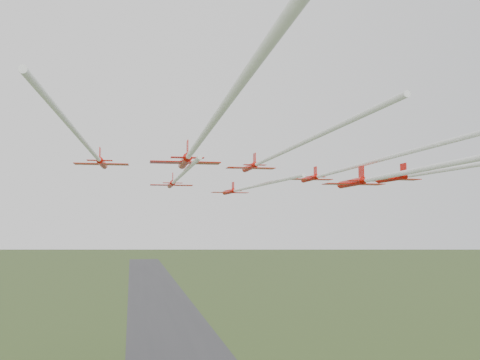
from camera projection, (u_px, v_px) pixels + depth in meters
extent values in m
cube|color=#343436|center=(164.00, 313.00, 282.96)|extent=(38.00, 900.00, 0.04)
cylinder|color=red|center=(229.00, 192.00, 116.06)|extent=(1.60, 7.67, 0.99)
cone|color=red|center=(224.00, 193.00, 120.48)|extent=(1.11, 1.69, 0.99)
cone|color=red|center=(234.00, 191.00, 111.90)|extent=(0.98, 1.14, 0.90)
ellipsoid|color=black|center=(227.00, 191.00, 117.81)|extent=(0.44, 0.88, 0.29)
cube|color=red|center=(230.00, 193.00, 115.36)|extent=(8.05, 2.96, 0.09)
cube|color=red|center=(233.00, 191.00, 112.72)|extent=(3.66, 1.36, 0.07)
cube|color=red|center=(233.00, 186.00, 112.97)|extent=(0.22, 1.62, 1.79)
cylinder|color=silver|center=(263.00, 184.00, 93.88)|extent=(3.48, 36.58, 0.54)
cylinder|color=red|center=(171.00, 184.00, 103.19)|extent=(1.04, 7.81, 1.01)
cone|color=red|center=(169.00, 186.00, 107.81)|extent=(1.02, 1.66, 1.01)
cone|color=red|center=(173.00, 183.00, 98.85)|extent=(0.92, 1.10, 0.92)
ellipsoid|color=black|center=(170.00, 183.00, 105.02)|extent=(0.39, 0.87, 0.29)
cube|color=red|center=(171.00, 185.00, 102.46)|extent=(8.09, 2.41, 0.09)
cube|color=red|center=(173.00, 183.00, 99.70)|extent=(3.68, 1.11, 0.07)
cube|color=red|center=(173.00, 178.00, 99.96)|extent=(0.10, 1.65, 1.84)
cylinder|color=silver|center=(183.00, 173.00, 79.75)|extent=(0.67, 38.12, 0.55)
cylinder|color=red|center=(310.00, 179.00, 105.39)|extent=(1.17, 8.12, 1.05)
cone|color=red|center=(302.00, 181.00, 110.20)|extent=(1.07, 1.73, 1.05)
cone|color=red|center=(317.00, 176.00, 100.86)|extent=(0.97, 1.16, 0.95)
ellipsoid|color=black|center=(307.00, 177.00, 107.29)|extent=(0.41, 0.91, 0.31)
cube|color=red|center=(311.00, 179.00, 104.63)|extent=(8.43, 2.60, 0.10)
cube|color=red|center=(316.00, 177.00, 101.75)|extent=(3.83, 1.20, 0.08)
cube|color=red|center=(315.00, 172.00, 102.03)|extent=(0.12, 1.72, 1.91)
cylinder|color=silver|center=(380.00, 160.00, 74.54)|extent=(1.35, 52.71, 0.57)
cylinder|color=red|center=(102.00, 163.00, 87.34)|extent=(1.41, 8.36, 1.08)
cone|color=red|center=(105.00, 166.00, 92.30)|extent=(1.15, 1.81, 1.08)
cone|color=red|center=(99.00, 160.00, 82.67)|extent=(1.03, 1.21, 0.98)
ellipsoid|color=black|center=(103.00, 162.00, 89.30)|extent=(0.45, 0.95, 0.31)
cube|color=red|center=(102.00, 164.00, 86.55)|extent=(8.71, 2.89, 0.10)
cube|color=red|center=(100.00, 160.00, 83.58)|extent=(3.96, 1.33, 0.08)
cube|color=red|center=(100.00, 154.00, 83.87)|extent=(0.17, 1.77, 1.96)
cylinder|color=silver|center=(76.00, 133.00, 58.19)|extent=(2.55, 48.66, 0.59)
cylinder|color=red|center=(250.00, 167.00, 91.34)|extent=(1.07, 7.96, 1.03)
cone|color=red|center=(244.00, 170.00, 96.04)|extent=(1.04, 1.69, 1.03)
cone|color=red|center=(256.00, 164.00, 86.91)|extent=(0.94, 1.13, 0.94)
ellipsoid|color=black|center=(247.00, 166.00, 93.20)|extent=(0.40, 0.89, 0.30)
cube|color=red|center=(251.00, 168.00, 90.59)|extent=(8.25, 2.48, 0.09)
cube|color=red|center=(255.00, 165.00, 87.78)|extent=(3.75, 1.14, 0.07)
cube|color=red|center=(254.00, 159.00, 88.05)|extent=(0.10, 1.69, 1.87)
cylinder|color=silver|center=(304.00, 142.00, 63.11)|extent=(0.81, 47.78, 0.56)
cylinder|color=red|center=(392.00, 178.00, 94.22)|extent=(1.56, 9.03, 1.16)
cone|color=red|center=(376.00, 181.00, 99.49)|extent=(1.25, 1.95, 1.16)
cone|color=red|center=(407.00, 176.00, 89.27)|extent=(1.11, 1.31, 1.06)
ellipsoid|color=black|center=(385.00, 177.00, 96.30)|extent=(0.49, 1.02, 0.34)
cube|color=red|center=(394.00, 179.00, 93.39)|extent=(9.42, 3.16, 0.11)
cube|color=red|center=(404.00, 176.00, 90.24)|extent=(4.28, 1.46, 0.08)
cube|color=red|center=(403.00, 169.00, 90.54)|extent=(0.19, 1.91, 2.11)
cylinder|color=red|center=(185.00, 161.00, 71.45)|extent=(1.30, 8.94, 1.15)
cone|color=red|center=(182.00, 166.00, 76.74)|extent=(1.18, 1.91, 1.15)
cone|color=red|center=(188.00, 157.00, 66.46)|extent=(1.07, 1.28, 1.05)
ellipsoid|color=black|center=(183.00, 160.00, 73.54)|extent=(0.46, 1.00, 0.34)
cube|color=red|center=(185.00, 163.00, 70.60)|extent=(9.28, 2.88, 0.10)
cube|color=red|center=(187.00, 158.00, 67.44)|extent=(4.22, 1.33, 0.08)
cube|color=red|center=(187.00, 149.00, 67.74)|extent=(0.14, 1.89, 2.10)
cylinder|color=silver|center=(224.00, 107.00, 38.10)|extent=(1.56, 56.74, 0.63)
cylinder|color=red|center=(351.00, 183.00, 79.55)|extent=(1.28, 8.64, 1.11)
cone|color=red|center=(339.00, 185.00, 84.66)|extent=(1.15, 1.85, 1.11)
cone|color=red|center=(365.00, 180.00, 74.73)|extent=(1.04, 1.24, 1.01)
ellipsoid|color=black|center=(346.00, 181.00, 81.57)|extent=(0.44, 0.97, 0.32)
cube|color=red|center=(353.00, 184.00, 78.73)|extent=(8.97, 2.81, 0.10)
cube|color=red|center=(362.00, 181.00, 75.67)|extent=(4.08, 1.29, 0.08)
cube|color=red|center=(361.00, 173.00, 75.96)|extent=(0.14, 1.83, 2.03)
cylinder|color=silver|center=(443.00, 165.00, 55.43)|extent=(1.34, 38.27, 0.61)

